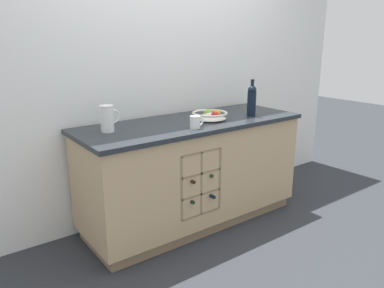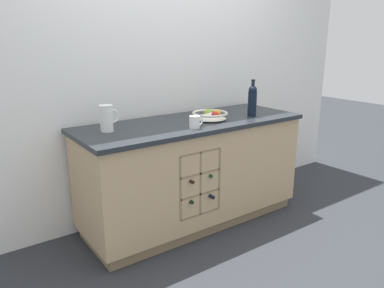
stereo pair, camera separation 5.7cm
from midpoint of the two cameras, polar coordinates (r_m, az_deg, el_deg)
ground_plane at (r=3.33m, az=0.50°, el=-11.45°), size 14.00×14.00×0.00m
back_wall at (r=3.30m, az=-3.58°, el=11.42°), size 4.40×0.06×2.55m
kitchen_island at (r=3.15m, az=0.52°, el=-4.23°), size 1.89×0.72×0.88m
fruit_bowl at (r=3.08m, az=3.34°, el=4.49°), size 0.29×0.29×0.08m
white_pitcher at (r=2.73m, az=-12.27°, el=3.95°), size 0.15×0.10×0.19m
ceramic_mug at (r=2.77m, az=1.04°, el=3.36°), size 0.12×0.08×0.09m
standing_wine_bottle at (r=3.25m, az=9.69°, el=6.66°), size 0.08×0.08×0.31m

